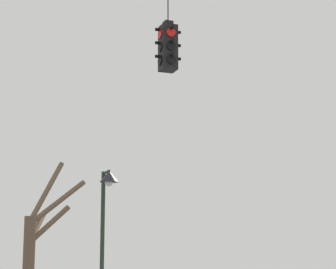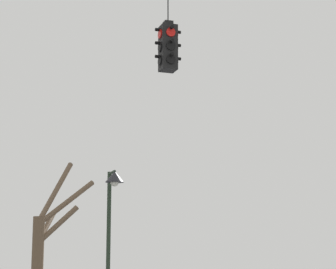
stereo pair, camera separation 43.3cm
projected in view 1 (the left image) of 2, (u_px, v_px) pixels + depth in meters
The scene contains 3 objects.
traffic_light_near_left_pole at pixel (168, 47), 14.10m from camera, with size 0.58×0.58×2.66m.
street_lamp at pixel (107, 201), 18.39m from camera, with size 0.53×0.90×4.12m.
bare_tree at pixel (36, 242), 21.23m from camera, with size 2.17×1.55×5.00m.
Camera 1 is at (-6.26, -12.19, 1.59)m, focal length 70.00 mm.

